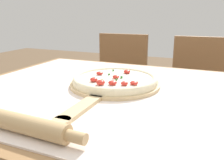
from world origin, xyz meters
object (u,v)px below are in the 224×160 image
pizza (115,79)px  chair_right (198,94)px  rolling_pin (14,121)px  pizza_peel (113,86)px  chair_left (119,84)px

pizza → chair_right: bearing=70.7°
rolling_pin → pizza_peel: bearing=78.4°
pizza → chair_left: size_ratio=0.37×
pizza_peel → chair_left: (-0.29, 0.83, -0.26)m
pizza_peel → chair_left: bearing=109.5°
chair_right → pizza: bearing=-112.7°
rolling_pin → chair_right: size_ratio=0.45×
chair_right → pizza_peel: bearing=-112.2°
rolling_pin → chair_right: chair_right is taller
chair_left → chair_right: (0.58, -0.00, 0.00)m
rolling_pin → chair_left: chair_left is taller
pizza → rolling_pin: (-0.08, -0.43, -0.00)m
pizza_peel → rolling_pin: rolling_pin is taller
pizza_peel → pizza: pizza is taller
pizza_peel → chair_right: size_ratio=0.63×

